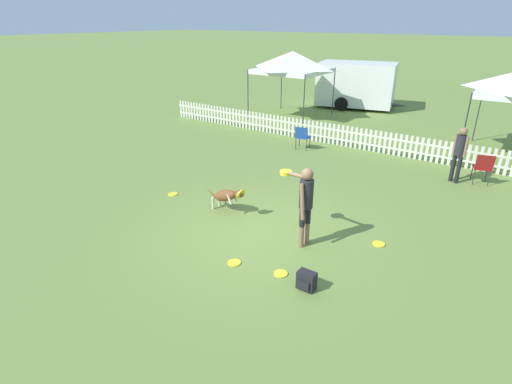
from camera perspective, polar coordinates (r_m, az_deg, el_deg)
ground_plane at (r=8.97m, az=0.83°, el=-5.73°), size 240.00×240.00×0.00m
handler_person at (r=8.09m, az=6.94°, el=-0.73°), size 0.97×0.77×1.71m
leaping_dog at (r=9.71m, az=-4.28°, el=-0.52°), size 1.31×0.41×0.75m
frisbee_near_handler at (r=11.04m, az=-11.81°, el=-0.30°), size 0.26×0.26×0.02m
frisbee_near_dog at (r=7.62m, az=3.56°, el=-11.56°), size 0.26×0.26×0.02m
frisbee_midfield at (r=8.89m, az=17.12°, el=-7.11°), size 0.26×0.26×0.02m
frisbee_far_scatter at (r=7.92m, az=-3.13°, el=-10.05°), size 0.26×0.26×0.02m
backpack_on_grass at (r=7.22m, az=7.20°, el=-12.47°), size 0.32×0.24×0.34m
picket_fence at (r=14.84m, az=16.64°, el=6.98°), size 19.28×0.04×0.78m
folding_chair_blue_left at (r=13.01m, az=29.71°, el=3.22°), size 0.58×0.59×0.91m
folding_chair_center at (r=14.59m, az=6.64°, el=7.99°), size 0.55×0.56×0.84m
canopy_tent_secondary at (r=19.20m, az=5.25°, el=17.98°), size 2.98×2.98×3.02m
spectator_standing at (r=12.71m, az=27.08°, el=5.42°), size 0.38×0.27×1.62m
equipment_trailer at (r=22.34m, az=14.13°, el=14.74°), size 4.82×3.11×2.29m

